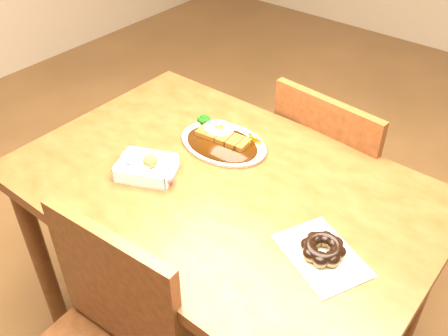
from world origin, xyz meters
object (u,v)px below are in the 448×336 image
Objects in this scene: donut_box at (145,168)px; katsu_curry_plate at (223,140)px; chair_far at (335,179)px; pon_de_ring at (323,249)px; table at (223,208)px.

katsu_curry_plate is at bearing 72.44° from donut_box.
chair_far reaches higher than donut_box.
donut_box is at bearing -175.26° from pon_de_ring.
table is 4.11× the size of katsu_curry_plate.
table is 0.26m from donut_box.
table is 6.09× the size of donut_box.
katsu_curry_plate is at bearing 64.93° from chair_far.
chair_far is 0.53m from katsu_curry_plate.
pon_de_ring is at bearing -9.90° from table.
table is at bearing 28.57° from donut_box.
katsu_curry_plate reaches higher than table.
chair_far is at bearing 64.57° from donut_box.
donut_box is (-0.08, -0.26, 0.01)m from katsu_curry_plate.
katsu_curry_plate is at bearing 156.34° from pon_de_ring.
katsu_curry_plate is (-0.12, 0.15, 0.11)m from table.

